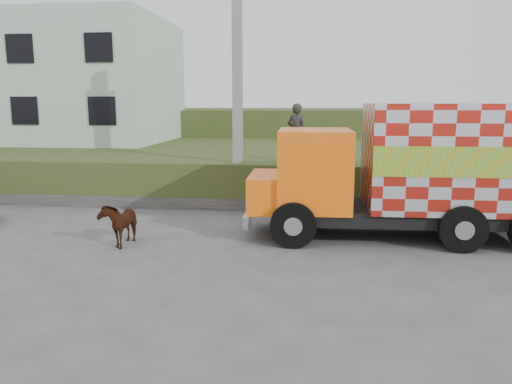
# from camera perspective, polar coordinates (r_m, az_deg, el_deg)

# --- Properties ---
(ground) EXTENTS (120.00, 120.00, 0.00)m
(ground) POSITION_cam_1_polar(r_m,az_deg,el_deg) (12.16, -0.65, -6.36)
(ground) COLOR #474749
(ground) RESTS_ON ground
(embankment) EXTENTS (40.00, 12.00, 1.50)m
(embankment) POSITION_cam_1_polar(r_m,az_deg,el_deg) (21.77, 2.71, 3.07)
(embankment) COLOR #284C19
(embankment) RESTS_ON ground
(embankment_far) EXTENTS (40.00, 12.00, 3.00)m
(embankment_far) POSITION_cam_1_polar(r_m,az_deg,el_deg) (33.64, 4.17, 6.88)
(embankment_far) COLOR #284C19
(embankment_far) RESTS_ON ground
(retaining_strip) EXTENTS (16.00, 0.50, 0.40)m
(retaining_strip) POSITION_cam_1_polar(r_m,az_deg,el_deg) (16.46, -5.70, -1.26)
(retaining_strip) COLOR #595651
(retaining_strip) RESTS_ON ground
(building) EXTENTS (10.00, 8.00, 6.00)m
(building) POSITION_cam_1_polar(r_m,az_deg,el_deg) (27.57, -20.72, 11.76)
(building) COLOR #B0CEB5
(building) RESTS_ON embankment
(utility_pole) EXTENTS (1.20, 0.30, 8.00)m
(utility_pole) POSITION_cam_1_polar(r_m,az_deg,el_deg) (16.35, -2.13, 12.36)
(utility_pole) COLOR gray
(utility_pole) RESTS_ON ground
(cargo_truck) EXTENTS (7.77, 2.83, 3.44)m
(cargo_truck) POSITION_cam_1_polar(r_m,az_deg,el_deg) (13.31, 18.00, 2.40)
(cargo_truck) COLOR black
(cargo_truck) RESTS_ON ground
(cow) EXTENTS (0.63, 1.32, 1.10)m
(cow) POSITION_cam_1_polar(r_m,az_deg,el_deg) (12.74, -15.29, -3.39)
(cow) COLOR black
(cow) RESTS_ON ground
(pedestrian) EXTENTS (0.83, 0.71, 1.94)m
(pedestrian) POSITION_cam_1_polar(r_m,az_deg,el_deg) (16.95, 4.70, 6.82)
(pedestrian) COLOR #2F2D2A
(pedestrian) RESTS_ON embankment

